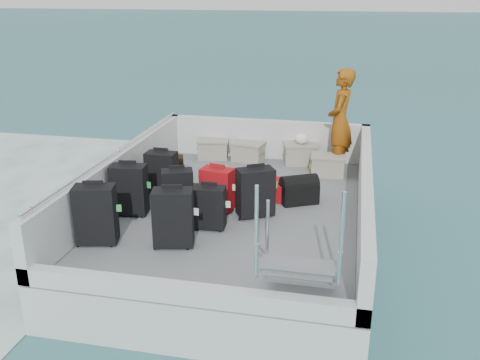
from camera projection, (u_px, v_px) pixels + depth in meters
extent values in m
plane|color=#194E59|center=(237.00, 248.00, 7.74)|extent=(160.00, 160.00, 0.00)
cube|color=silver|center=(237.00, 229.00, 7.63)|extent=(3.60, 5.00, 0.60)
cube|color=slate|center=(237.00, 209.00, 7.53)|extent=(3.30, 4.70, 0.02)
cube|color=silver|center=(121.00, 176.00, 7.75)|extent=(0.14, 5.00, 0.70)
cube|color=silver|center=(365.00, 195.00, 7.06)|extent=(0.14, 5.00, 0.70)
cube|color=silver|center=(266.00, 139.00, 9.64)|extent=(3.60, 0.14, 0.70)
cube|color=silver|center=(184.00, 293.00, 5.26)|extent=(3.60, 0.14, 0.20)
cylinder|color=silver|center=(119.00, 150.00, 7.61)|extent=(0.04, 4.80, 0.04)
cube|color=black|center=(96.00, 215.00, 6.37)|extent=(0.53, 0.37, 0.74)
cube|color=black|center=(129.00, 190.00, 7.21)|extent=(0.50, 0.32, 0.70)
cube|color=black|center=(162.00, 173.00, 7.96)|extent=(0.45, 0.28, 0.65)
cube|color=black|center=(173.00, 219.00, 6.31)|extent=(0.52, 0.37, 0.72)
cube|color=black|center=(178.00, 192.00, 7.27)|extent=(0.48, 0.38, 0.62)
cube|color=#AB0D17|center=(217.00, 190.00, 7.36)|extent=(0.48, 0.34, 0.61)
cube|color=black|center=(209.00, 208.00, 6.80)|extent=(0.42, 0.26, 0.57)
cube|color=black|center=(255.00, 193.00, 7.16)|extent=(0.56, 0.48, 0.67)
cube|color=#AB0D17|center=(267.00, 188.00, 7.93)|extent=(0.74, 0.59, 0.26)
cube|color=#9D9C89|center=(213.00, 150.00, 9.68)|extent=(0.58, 0.45, 0.32)
cube|color=#9D9C89|center=(248.00, 152.00, 9.52)|extent=(0.57, 0.44, 0.31)
cube|color=#9D9C89|center=(301.00, 155.00, 9.36)|extent=(0.63, 0.50, 0.34)
cube|color=#9D9C89|center=(328.00, 166.00, 8.79)|extent=(0.54, 0.38, 0.31)
ellipsoid|color=yellow|center=(318.00, 166.00, 8.93)|extent=(0.28, 0.26, 0.22)
ellipsoid|color=white|center=(302.00, 140.00, 9.27)|extent=(0.24, 0.24, 0.18)
imported|color=#C86712|center=(340.00, 121.00, 8.76)|extent=(0.48, 0.68, 1.72)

